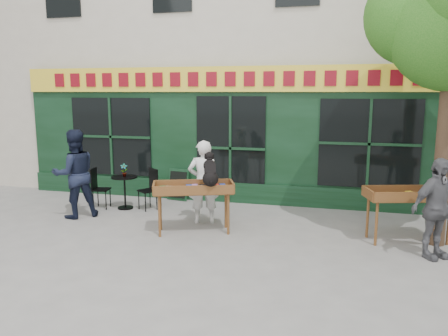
% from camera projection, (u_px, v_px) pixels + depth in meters
% --- Properties ---
extents(ground, '(80.00, 80.00, 0.00)m').
position_uv_depth(ground, '(203.00, 230.00, 8.63)').
color(ground, slate).
rests_on(ground, ground).
extents(building, '(14.00, 7.26, 10.00)m').
position_uv_depth(building, '(259.00, 17.00, 13.47)').
color(building, beige).
rests_on(building, ground).
extents(book_cart_center, '(1.62, 1.11, 0.99)m').
position_uv_depth(book_cart_center, '(193.00, 191.00, 8.39)').
color(book_cart_center, brown).
rests_on(book_cart_center, ground).
extents(dog, '(0.53, 0.68, 0.60)m').
position_uv_depth(dog, '(210.00, 168.00, 8.18)').
color(dog, black).
rests_on(dog, book_cart_center).
extents(woman, '(0.74, 0.61, 1.73)m').
position_uv_depth(woman, '(203.00, 182.00, 9.01)').
color(woman, silver).
rests_on(woman, ground).
extents(book_cart_right, '(1.61, 1.01, 0.99)m').
position_uv_depth(book_cart_right, '(409.00, 197.00, 7.87)').
color(book_cart_right, brown).
rests_on(book_cart_right, ground).
extents(man_right, '(1.03, 0.90, 1.67)m').
position_uv_depth(man_right, '(436.00, 209.00, 7.08)').
color(man_right, '#535358').
rests_on(man_right, ground).
extents(bistro_table, '(0.60, 0.60, 0.76)m').
position_uv_depth(bistro_table, '(125.00, 186.00, 10.15)').
color(bistro_table, black).
rests_on(bistro_table, ground).
extents(bistro_chair_left, '(0.42, 0.42, 0.95)m').
position_uv_depth(bistro_chair_left, '(97.00, 185.00, 10.19)').
color(bistro_chair_left, black).
rests_on(bistro_chair_left, ground).
extents(bistro_chair_right, '(0.50, 0.51, 0.95)m').
position_uv_depth(bistro_chair_right, '(151.00, 186.00, 10.12)').
color(bistro_chair_right, black).
rests_on(bistro_chair_right, ground).
extents(potted_plant, '(0.19, 0.17, 0.30)m').
position_uv_depth(potted_plant, '(124.00, 170.00, 10.08)').
color(potted_plant, gray).
rests_on(potted_plant, bistro_table).
extents(man_left, '(1.17, 1.17, 1.92)m').
position_uv_depth(man_left, '(75.00, 174.00, 9.39)').
color(man_left, black).
rests_on(man_left, ground).
extents(chalkboard, '(0.58, 0.28, 0.79)m').
position_uv_depth(chalkboard, '(178.00, 184.00, 10.98)').
color(chalkboard, black).
rests_on(chalkboard, ground).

